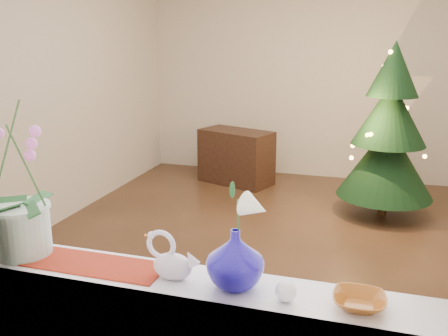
# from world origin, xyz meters

# --- Properties ---
(ground) EXTENTS (5.00, 5.00, 0.00)m
(ground) POSITION_xyz_m (0.00, 0.00, 0.00)
(ground) COLOR #362316
(ground) RESTS_ON ground
(wall_back) EXTENTS (4.50, 0.10, 2.70)m
(wall_back) POSITION_xyz_m (0.00, 2.50, 1.35)
(wall_back) COLOR beige
(wall_back) RESTS_ON ground
(wall_front) EXTENTS (4.50, 0.10, 2.70)m
(wall_front) POSITION_xyz_m (0.00, -2.50, 1.35)
(wall_front) COLOR beige
(wall_front) RESTS_ON ground
(wall_left) EXTENTS (0.10, 5.00, 2.70)m
(wall_left) POSITION_xyz_m (-2.25, 0.00, 1.35)
(wall_left) COLOR beige
(wall_left) RESTS_ON ground
(windowsill) EXTENTS (2.20, 0.26, 0.04)m
(windowsill) POSITION_xyz_m (0.00, -2.37, 0.90)
(windowsill) COLOR white
(windowsill) RESTS_ON window_apron
(window_frame) EXTENTS (2.22, 0.06, 1.60)m
(window_frame) POSITION_xyz_m (0.00, -2.47, 1.70)
(window_frame) COLOR white
(window_frame) RESTS_ON windowsill
(runner) EXTENTS (0.70, 0.20, 0.01)m
(runner) POSITION_xyz_m (-0.38, -2.37, 0.92)
(runner) COLOR maroon
(runner) RESTS_ON windowsill
(orchid_pot) EXTENTS (0.33, 0.33, 0.72)m
(orchid_pot) POSITION_xyz_m (-0.66, -2.37, 1.28)
(orchid_pot) COLOR beige
(orchid_pot) RESTS_ON windowsill
(swan) EXTENTS (0.23, 0.13, 0.18)m
(swan) POSITION_xyz_m (0.03, -2.38, 1.01)
(swan) COLOR silver
(swan) RESTS_ON windowsill
(blue_vase) EXTENTS (0.29, 0.29, 0.26)m
(blue_vase) POSITION_xyz_m (0.27, -2.37, 1.05)
(blue_vase) COLOR #100773
(blue_vase) RESTS_ON windowsill
(lily) EXTENTS (0.14, 0.08, 0.19)m
(lily) POSITION_xyz_m (0.27, -2.37, 1.27)
(lily) COLOR white
(lily) RESTS_ON blue_vase
(paperweight) EXTENTS (0.09, 0.09, 0.08)m
(paperweight) POSITION_xyz_m (0.47, -2.42, 0.96)
(paperweight) COLOR white
(paperweight) RESTS_ON windowsill
(amber_dish) EXTENTS (0.16, 0.16, 0.04)m
(amber_dish) POSITION_xyz_m (0.72, -2.39, 0.94)
(amber_dish) COLOR #985117
(amber_dish) RESTS_ON windowsill
(xmas_tree) EXTENTS (1.18, 1.18, 1.77)m
(xmas_tree) POSITION_xyz_m (0.85, 1.23, 0.89)
(xmas_tree) COLOR black
(xmas_tree) RESTS_ON ground
(side_table) EXTENTS (1.00, 0.73, 0.67)m
(side_table) POSITION_xyz_m (-0.93, 1.88, 0.34)
(side_table) COLOR black
(side_table) RESTS_ON ground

